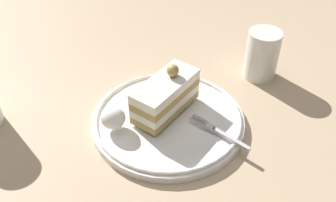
{
  "coord_description": "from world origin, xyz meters",
  "views": [
    {
      "loc": [
        -0.44,
        -0.1,
        0.43
      ],
      "look_at": [
        0.01,
        -0.02,
        0.05
      ],
      "focal_mm": 41.75,
      "sensor_mm": 36.0,
      "label": 1
    }
  ],
  "objects_px": {
    "cake_slice": "(166,95)",
    "drink_glass_near": "(262,57)",
    "fork": "(218,131)",
    "whipped_cream_dollop": "(113,118)",
    "dessert_plate": "(168,120)"
  },
  "relations": [
    {
      "from": "cake_slice",
      "to": "drink_glass_near",
      "type": "distance_m",
      "value": 0.21
    },
    {
      "from": "fork",
      "to": "drink_glass_near",
      "type": "height_order",
      "value": "drink_glass_near"
    },
    {
      "from": "whipped_cream_dollop",
      "to": "drink_glass_near",
      "type": "xyz_separation_m",
      "value": [
        0.19,
        -0.22,
        0.0
      ]
    },
    {
      "from": "dessert_plate",
      "to": "cake_slice",
      "type": "xyz_separation_m",
      "value": [
        0.01,
        0.01,
        0.04
      ]
    },
    {
      "from": "fork",
      "to": "drink_glass_near",
      "type": "relative_size",
      "value": 1.04
    },
    {
      "from": "dessert_plate",
      "to": "fork",
      "type": "bearing_deg",
      "value": -107.05
    },
    {
      "from": "dessert_plate",
      "to": "cake_slice",
      "type": "distance_m",
      "value": 0.04
    },
    {
      "from": "fork",
      "to": "whipped_cream_dollop",
      "type": "bearing_deg",
      "value": 94.6
    },
    {
      "from": "whipped_cream_dollop",
      "to": "drink_glass_near",
      "type": "relative_size",
      "value": 0.41
    },
    {
      "from": "dessert_plate",
      "to": "cake_slice",
      "type": "relative_size",
      "value": 1.88
    },
    {
      "from": "cake_slice",
      "to": "drink_glass_near",
      "type": "bearing_deg",
      "value": -46.31
    },
    {
      "from": "cake_slice",
      "to": "fork",
      "type": "relative_size",
      "value": 1.36
    },
    {
      "from": "cake_slice",
      "to": "fork",
      "type": "distance_m",
      "value": 0.1
    },
    {
      "from": "fork",
      "to": "drink_glass_near",
      "type": "xyz_separation_m",
      "value": [
        0.18,
        -0.06,
        0.02
      ]
    },
    {
      "from": "cake_slice",
      "to": "drink_glass_near",
      "type": "relative_size",
      "value": 1.42
    }
  ]
}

